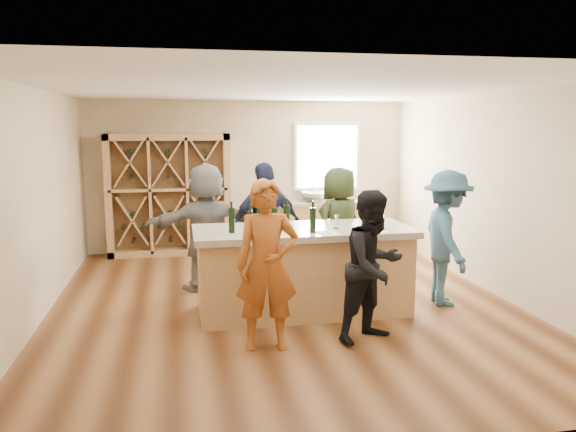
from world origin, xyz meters
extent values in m
cube|color=brown|center=(0.00, 0.00, -0.05)|extent=(6.00, 7.00, 0.10)
cube|color=white|center=(0.00, 0.00, 2.85)|extent=(6.00, 7.00, 0.10)
cube|color=beige|center=(0.00, 3.55, 1.40)|extent=(6.00, 0.10, 2.80)
cube|color=beige|center=(0.00, -3.55, 1.40)|extent=(6.00, 0.10, 2.80)
cube|color=beige|center=(-3.05, 0.00, 1.40)|extent=(0.10, 7.00, 2.80)
cube|color=beige|center=(3.05, 0.00, 1.40)|extent=(0.10, 7.00, 2.80)
cube|color=white|center=(1.50, 3.47, 1.75)|extent=(1.30, 0.06, 1.30)
cube|color=white|center=(1.50, 3.44, 1.75)|extent=(1.18, 0.01, 1.18)
cube|color=tan|center=(-1.50, 3.27, 1.10)|extent=(2.20, 0.45, 2.20)
cube|color=tan|center=(1.40, 3.20, 0.43)|extent=(1.60, 0.58, 0.86)
cube|color=#A29A85|center=(1.40, 3.20, 0.89)|extent=(1.70, 0.62, 0.06)
imported|color=silver|center=(1.20, 3.20, 1.01)|extent=(0.54, 0.54, 0.19)
cylinder|color=silver|center=(1.20, 3.38, 1.07)|extent=(0.02, 0.02, 0.30)
cube|color=tan|center=(0.19, -0.34, 0.50)|extent=(2.60, 1.00, 1.00)
cube|color=#A29A85|center=(0.19, -0.34, 1.04)|extent=(2.72, 1.12, 0.08)
cylinder|color=black|center=(-0.71, -0.47, 1.23)|extent=(0.09, 0.09, 0.30)
cylinder|color=black|center=(-0.50, -0.57, 1.21)|extent=(0.07, 0.07, 0.27)
cylinder|color=black|center=(-0.37, -0.46, 1.23)|extent=(0.09, 0.09, 0.30)
cylinder|color=black|center=(-0.21, -0.57, 1.23)|extent=(0.09, 0.09, 0.30)
cylinder|color=black|center=(-0.05, -0.49, 1.24)|extent=(0.10, 0.10, 0.32)
cone|color=white|center=(-0.12, -0.76, 1.17)|extent=(0.09, 0.09, 0.17)
cone|color=white|center=(0.40, -0.79, 1.17)|extent=(0.08, 0.08, 0.18)
cone|color=white|center=(0.86, -0.76, 1.17)|extent=(0.08, 0.08, 0.19)
cone|color=white|center=(0.58, -0.47, 1.16)|extent=(0.07, 0.07, 0.17)
cone|color=white|center=(1.15, -0.55, 1.17)|extent=(0.08, 0.08, 0.18)
cube|color=white|center=(-0.17, -0.75, 1.08)|extent=(0.31, 0.35, 0.00)
cube|color=white|center=(0.39, -0.73, 1.08)|extent=(0.29, 0.35, 0.00)
cube|color=white|center=(1.02, -0.69, 1.08)|extent=(0.27, 0.33, 0.00)
imported|color=#994C19|center=(-0.44, -1.41, 0.90)|extent=(0.69, 0.52, 1.81)
imported|color=black|center=(0.74, -1.41, 0.83)|extent=(0.92, 0.75, 1.67)
imported|color=#335972|center=(2.10, -0.38, 0.89)|extent=(0.72, 1.22, 1.78)
imported|color=#191E38|center=(-0.12, 0.70, 0.92)|extent=(1.18, 0.81, 1.84)
imported|color=#263319|center=(0.99, 0.82, 0.87)|extent=(1.02, 0.92, 1.74)
imported|color=slate|center=(-0.95, 0.92, 0.91)|extent=(1.77, 0.89, 1.83)
cylinder|color=black|center=(0.24, -0.64, 1.23)|extent=(0.07, 0.07, 0.30)
camera|label=1|loc=(-1.31, -7.05, 2.35)|focal=35.00mm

